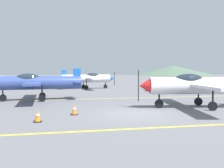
{
  "coord_description": "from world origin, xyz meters",
  "views": [
    {
      "loc": [
        -3.8,
        -12.61,
        2.36
      ],
      "look_at": [
        0.7,
        10.0,
        1.2
      ],
      "focal_mm": 37.18,
      "sensor_mm": 36.0,
      "label": 1
    }
  ],
  "objects_px": {
    "car_sedan": "(159,84)",
    "traffic_cone_side": "(38,116)",
    "airplane_near": "(198,85)",
    "airplane_mid": "(36,82)",
    "traffic_cone_front": "(74,110)",
    "airplane_far": "(88,78)"
  },
  "relations": [
    {
      "from": "airplane_far",
      "to": "airplane_near",
      "type": "bearing_deg",
      "value": -74.65
    },
    {
      "from": "airplane_mid",
      "to": "traffic_cone_side",
      "type": "xyz_separation_m",
      "value": [
        1.16,
        -8.91,
        -1.23
      ]
    },
    {
      "from": "car_sedan",
      "to": "traffic_cone_side",
      "type": "height_order",
      "value": "car_sedan"
    },
    {
      "from": "airplane_near",
      "to": "airplane_far",
      "type": "height_order",
      "value": "same"
    },
    {
      "from": "airplane_far",
      "to": "airplane_mid",
      "type": "bearing_deg",
      "value": -113.4
    },
    {
      "from": "airplane_mid",
      "to": "traffic_cone_front",
      "type": "relative_size",
      "value": 15.32
    },
    {
      "from": "airplane_near",
      "to": "airplane_far",
      "type": "xyz_separation_m",
      "value": [
        -5.36,
        19.54,
        0.0
      ]
    },
    {
      "from": "airplane_far",
      "to": "traffic_cone_side",
      "type": "relative_size",
      "value": 15.33
    },
    {
      "from": "car_sedan",
      "to": "traffic_cone_side",
      "type": "xyz_separation_m",
      "value": [
        -13.33,
        -17.11,
        -0.56
      ]
    },
    {
      "from": "car_sedan",
      "to": "traffic_cone_side",
      "type": "bearing_deg",
      "value": -127.91
    },
    {
      "from": "airplane_near",
      "to": "traffic_cone_side",
      "type": "relative_size",
      "value": 15.31
    },
    {
      "from": "airplane_far",
      "to": "traffic_cone_side",
      "type": "height_order",
      "value": "airplane_far"
    },
    {
      "from": "airplane_mid",
      "to": "traffic_cone_side",
      "type": "height_order",
      "value": "airplane_mid"
    },
    {
      "from": "airplane_near",
      "to": "airplane_far",
      "type": "relative_size",
      "value": 1.0
    },
    {
      "from": "car_sedan",
      "to": "traffic_cone_side",
      "type": "distance_m",
      "value": 21.7
    },
    {
      "from": "airplane_mid",
      "to": "car_sedan",
      "type": "relative_size",
      "value": 1.96
    },
    {
      "from": "traffic_cone_side",
      "to": "airplane_near",
      "type": "bearing_deg",
      "value": 13.99
    },
    {
      "from": "airplane_far",
      "to": "car_sedan",
      "type": "bearing_deg",
      "value": -28.99
    },
    {
      "from": "traffic_cone_front",
      "to": "airplane_mid",
      "type": "bearing_deg",
      "value": 111.79
    },
    {
      "from": "airplane_mid",
      "to": "traffic_cone_front",
      "type": "distance_m",
      "value": 8.01
    },
    {
      "from": "airplane_far",
      "to": "car_sedan",
      "type": "distance_m",
      "value": 10.11
    },
    {
      "from": "airplane_mid",
      "to": "traffic_cone_front",
      "type": "height_order",
      "value": "airplane_mid"
    }
  ]
}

